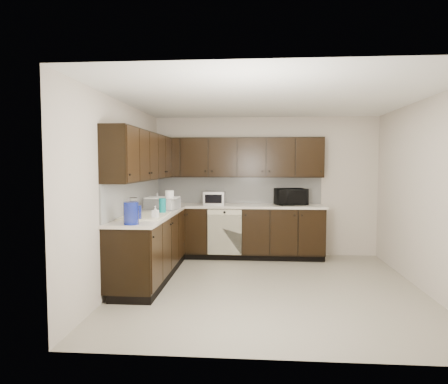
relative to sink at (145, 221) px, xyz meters
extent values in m
plane|color=gray|center=(1.68, 0.01, -0.88)|extent=(4.00, 4.00, 0.00)
plane|color=white|center=(1.68, 0.01, 1.62)|extent=(4.00, 4.00, 0.00)
cube|color=#B9AD9E|center=(1.68, 2.01, 0.37)|extent=(4.00, 0.02, 2.50)
cube|color=#B9AD9E|center=(-0.32, 0.01, 0.37)|extent=(0.02, 4.00, 2.50)
cube|color=#B9AD9E|center=(3.68, 0.01, 0.37)|extent=(0.02, 4.00, 2.50)
cube|color=#B9AD9E|center=(1.68, -1.99, 0.37)|extent=(4.00, 0.02, 2.50)
cube|color=black|center=(1.18, 1.71, -0.43)|extent=(3.00, 0.60, 0.90)
cube|color=black|center=(-0.02, 0.31, -0.43)|extent=(0.60, 2.20, 0.90)
cube|color=black|center=(1.18, 1.74, -0.83)|extent=(3.00, 0.54, 0.10)
cube|color=black|center=(0.01, 0.31, -0.83)|extent=(0.54, 2.20, 0.10)
cube|color=beige|center=(1.18, 1.71, 0.04)|extent=(3.03, 0.63, 0.04)
cube|color=beige|center=(-0.02, 0.31, 0.04)|extent=(0.63, 2.23, 0.04)
cube|color=silver|center=(1.18, 2.00, 0.30)|extent=(3.00, 0.02, 0.48)
cube|color=silver|center=(-0.31, 0.61, 0.30)|extent=(0.02, 2.80, 0.48)
cube|color=black|center=(1.18, 1.85, 0.89)|extent=(3.00, 0.33, 0.70)
cube|color=black|center=(-0.15, 0.45, 0.89)|extent=(0.33, 2.47, 0.70)
cube|color=beige|center=(0.98, 1.42, -0.38)|extent=(0.58, 0.02, 0.78)
cube|color=beige|center=(0.98, 1.42, -0.04)|extent=(0.58, 0.03, 0.08)
cylinder|color=black|center=(0.98, 1.40, -0.04)|extent=(0.04, 0.02, 0.04)
cube|color=beige|center=(0.00, 0.01, 0.06)|extent=(0.54, 0.82, 0.03)
cube|color=beige|center=(0.00, -0.19, -0.02)|extent=(0.42, 0.34, 0.16)
cube|color=beige|center=(0.00, 0.21, -0.02)|extent=(0.42, 0.34, 0.16)
cylinder|color=silver|center=(-0.22, 0.01, 0.19)|extent=(0.03, 0.03, 0.26)
cylinder|color=silver|center=(-0.17, 0.01, 0.31)|extent=(0.14, 0.02, 0.02)
cylinder|color=#B2B2B7|center=(0.00, -0.19, 0.01)|extent=(0.20, 0.20, 0.10)
imported|color=black|center=(2.12, 1.75, 0.20)|extent=(0.59, 0.48, 0.29)
imported|color=gray|center=(0.19, -0.17, 0.14)|extent=(0.09, 0.09, 0.17)
imported|color=gray|center=(-0.09, 1.06, 0.18)|extent=(0.10, 0.10, 0.24)
cube|color=silver|center=(0.78, 1.69, 0.17)|extent=(0.37, 0.27, 0.23)
cube|color=white|center=(0.04, 0.90, 0.15)|extent=(0.55, 0.46, 0.19)
cylinder|color=navy|center=(0.03, -0.69, 0.19)|extent=(0.19, 0.19, 0.27)
cylinder|color=#0B787C|center=(0.17, 0.34, 0.17)|extent=(0.13, 0.13, 0.22)
cylinder|color=white|center=(0.16, 0.87, 0.21)|extent=(0.14, 0.14, 0.30)
camera|label=1|loc=(1.48, -5.27, 0.77)|focal=32.00mm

